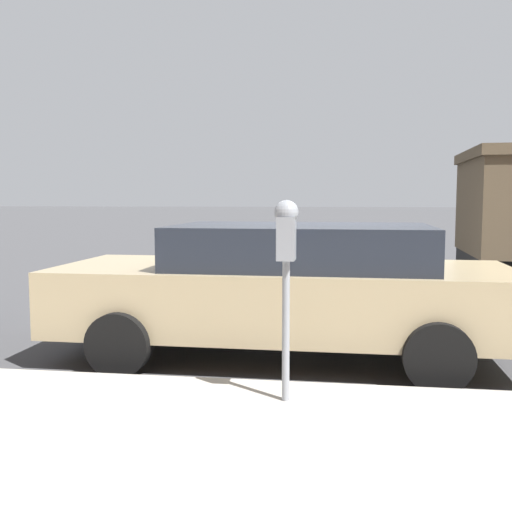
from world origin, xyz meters
The scene contains 3 objects.
ground_plane centered at (0.00, 0.00, 0.00)m, with size 220.00×220.00×0.00m, color #424244.
parking_meter centered at (-2.70, 0.09, 1.35)m, with size 0.21×0.19×1.60m.
car_tan centered at (-0.90, 0.24, 0.78)m, with size 2.19×4.89×1.46m.
Camera 1 is at (-7.34, -0.34, 1.75)m, focal length 42.00 mm.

